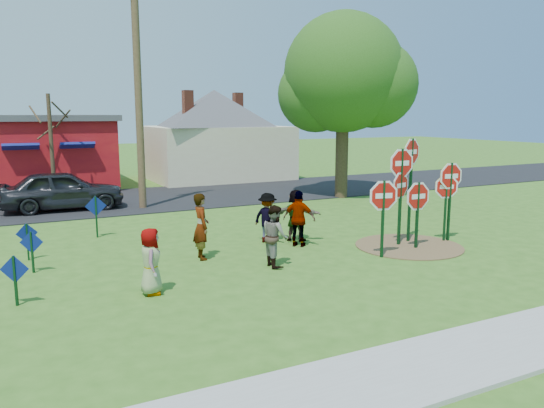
# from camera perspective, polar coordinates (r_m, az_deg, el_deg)

# --- Properties ---
(ground) EXTENTS (120.00, 120.00, 0.00)m
(ground) POSITION_cam_1_polar(r_m,az_deg,el_deg) (14.95, -1.28, -5.67)
(ground) COLOR #35601B
(ground) RESTS_ON ground
(sidewalk) EXTENTS (22.00, 1.80, 0.08)m
(sidewalk) POSITION_cam_1_polar(r_m,az_deg,el_deg) (9.36, 18.85, -15.60)
(sidewalk) COLOR #9E9E99
(sidewalk) RESTS_ON ground
(road) EXTENTS (120.00, 7.50, 0.04)m
(road) POSITION_cam_1_polar(r_m,az_deg,el_deg) (25.59, -12.45, 0.60)
(road) COLOR black
(road) RESTS_ON ground
(dirt_patch) EXTENTS (3.20, 3.20, 0.03)m
(dirt_patch) POSITION_cam_1_polar(r_m,az_deg,el_deg) (16.57, 14.50, -4.40)
(dirt_patch) COLOR brown
(dirt_patch) RESTS_ON ground
(red_building) EXTENTS (9.40, 7.69, 3.90)m
(red_building) POSITION_cam_1_polar(r_m,az_deg,el_deg) (31.08, -25.55, 5.06)
(red_building) COLOR maroon
(red_building) RESTS_ON ground
(cream_house) EXTENTS (9.40, 9.40, 6.50)m
(cream_house) POSITION_cam_1_polar(r_m,az_deg,el_deg) (33.17, -6.18, 7.84)
(cream_house) COLOR beige
(cream_house) RESTS_ON ground
(stop_sign_a) EXTENTS (1.12, 0.26, 2.31)m
(stop_sign_a) POSITION_cam_1_polar(r_m,az_deg,el_deg) (14.87, 11.89, 0.22)
(stop_sign_a) COLOR #0E3518
(stop_sign_a) RESTS_ON ground
(stop_sign_b) EXTENTS (1.07, 0.37, 3.37)m
(stop_sign_b) POSITION_cam_1_polar(r_m,az_deg,el_deg) (16.78, 14.76, 4.28)
(stop_sign_b) COLOR #0E3518
(stop_sign_b) RESTS_ON ground
(stop_sign_c) EXTENTS (1.19, 0.08, 3.10)m
(stop_sign_c) POSITION_cam_1_polar(r_m,az_deg,el_deg) (16.34, 13.73, 3.14)
(stop_sign_c) COLOR #0E3518
(stop_sign_c) RESTS_ON ground
(stop_sign_d) EXTENTS (1.12, 0.11, 2.62)m
(stop_sign_d) POSITION_cam_1_polar(r_m,az_deg,el_deg) (17.28, 18.66, 2.23)
(stop_sign_d) COLOR #0E3518
(stop_sign_d) RESTS_ON ground
(stop_sign_e) EXTENTS (1.15, 0.08, 2.15)m
(stop_sign_e) POSITION_cam_1_polar(r_m,az_deg,el_deg) (16.10, 15.41, 0.30)
(stop_sign_e) COLOR #0E3518
(stop_sign_e) RESTS_ON ground
(stop_sign_f) EXTENTS (0.96, 0.36, 2.24)m
(stop_sign_f) POSITION_cam_1_polar(r_m,az_deg,el_deg) (17.26, 18.23, 1.28)
(stop_sign_f) COLOR #0E3518
(stop_sign_f) RESTS_ON ground
(stop_sign_g) EXTENTS (1.05, 0.37, 2.39)m
(stop_sign_g) POSITION_cam_1_polar(r_m,az_deg,el_deg) (16.35, 13.64, 1.27)
(stop_sign_g) COLOR #0E3518
(stop_sign_g) RESTS_ON ground
(blue_diamond_a) EXTENTS (0.55, 0.25, 1.08)m
(blue_diamond_a) POSITION_cam_1_polar(r_m,az_deg,el_deg) (12.28, -25.93, -6.88)
(blue_diamond_a) COLOR #0E3518
(blue_diamond_a) RESTS_ON ground
(blue_diamond_b) EXTENTS (0.54, 0.24, 1.08)m
(blue_diamond_b) POSITION_cam_1_polar(r_m,az_deg,el_deg) (14.60, -24.42, -4.25)
(blue_diamond_b) COLOR #0E3518
(blue_diamond_b) RESTS_ON ground
(blue_diamond_c) EXTENTS (0.56, 0.06, 1.04)m
(blue_diamond_c) POSITION_cam_1_polar(r_m,az_deg,el_deg) (15.90, -24.85, -3.29)
(blue_diamond_c) COLOR #0E3518
(blue_diamond_c) RESTS_ON ground
(blue_diamond_d) EXTENTS (0.66, 0.07, 1.37)m
(blue_diamond_d) POSITION_cam_1_polar(r_m,az_deg,el_deg) (17.96, -18.40, -0.79)
(blue_diamond_d) COLOR #0E3518
(blue_diamond_d) RESTS_ON ground
(person_a) EXTENTS (0.63, 0.82, 1.50)m
(person_a) POSITION_cam_1_polar(r_m,az_deg,el_deg) (12.04, -12.92, -6.03)
(person_a) COLOR #45479B
(person_a) RESTS_ON ground
(person_b) EXTENTS (0.50, 0.71, 1.83)m
(person_b) POSITION_cam_1_polar(r_m,az_deg,el_deg) (14.63, -7.62, -2.40)
(person_b) COLOR #317C71
(person_b) RESTS_ON ground
(person_c) EXTENTS (0.67, 0.83, 1.63)m
(person_c) POSITION_cam_1_polar(r_m,az_deg,el_deg) (13.85, 0.33, -3.44)
(person_c) COLOR #94553B
(person_c) RESTS_ON ground
(person_d) EXTENTS (0.95, 1.16, 1.56)m
(person_d) POSITION_cam_1_polar(r_m,az_deg,el_deg) (16.39, -0.49, -1.50)
(person_d) COLOR #2E2E32
(person_d) RESTS_ON ground
(person_e) EXTENTS (0.99, 1.00, 1.69)m
(person_e) POSITION_cam_1_polar(r_m,az_deg,el_deg) (15.91, 2.94, -1.61)
(person_e) COLOR #41284F
(person_e) RESTS_ON ground
(person_f) EXTENTS (1.41, 1.43, 1.64)m
(person_f) POSITION_cam_1_polar(r_m,az_deg,el_deg) (16.61, 2.60, -1.21)
(person_f) COLOR #1D5A25
(person_f) RESTS_ON ground
(suv) EXTENTS (4.88, 2.12, 1.64)m
(suv) POSITION_cam_1_polar(r_m,az_deg,el_deg) (23.46, -21.58, 1.41)
(suv) COLOR #2C2B31
(suv) RESTS_ON road
(utility_pole) EXTENTS (2.29, 1.05, 9.92)m
(utility_pole) POSITION_cam_1_polar(r_m,az_deg,el_deg) (22.81, -14.23, 12.56)
(utility_pole) COLOR #4C3823
(utility_pole) RESTS_ON ground
(leafy_tree) EXTENTS (6.05, 5.52, 8.60)m
(leafy_tree) POSITION_cam_1_polar(r_m,az_deg,el_deg) (25.48, 7.96, 13.14)
(leafy_tree) COLOR #382819
(leafy_tree) RESTS_ON ground
(bare_tree_east) EXTENTS (1.80, 1.80, 4.88)m
(bare_tree_east) POSITION_cam_1_polar(r_m,az_deg,el_deg) (26.71, -22.73, 7.22)
(bare_tree_east) COLOR #382819
(bare_tree_east) RESTS_ON ground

